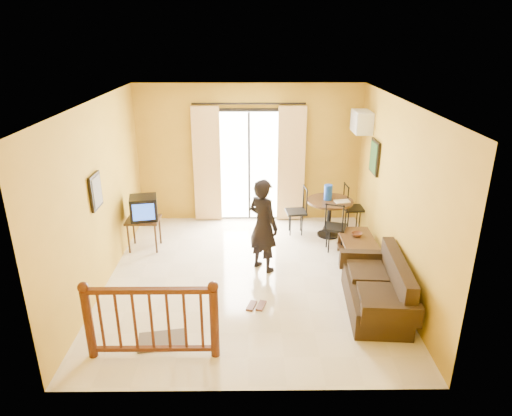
{
  "coord_description": "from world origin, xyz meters",
  "views": [
    {
      "loc": [
        0.05,
        -6.48,
        3.73
      ],
      "look_at": [
        0.12,
        0.2,
        1.12
      ],
      "focal_mm": 32.0,
      "sensor_mm": 36.0,
      "label": 1
    }
  ],
  "objects_px": {
    "dining_table": "(330,208)",
    "standing_person": "(263,225)",
    "sofa": "(379,291)",
    "television": "(144,208)",
    "coffee_table": "(357,246)"
  },
  "relations": [
    {
      "from": "dining_table",
      "to": "standing_person",
      "type": "height_order",
      "value": "standing_person"
    },
    {
      "from": "coffee_table",
      "to": "sofa",
      "type": "distance_m",
      "value": 1.41
    },
    {
      "from": "dining_table",
      "to": "coffee_table",
      "type": "distance_m",
      "value": 1.18
    },
    {
      "from": "dining_table",
      "to": "standing_person",
      "type": "bearing_deg",
      "value": -134.65
    },
    {
      "from": "dining_table",
      "to": "sofa",
      "type": "height_order",
      "value": "sofa"
    },
    {
      "from": "dining_table",
      "to": "sofa",
      "type": "xyz_separation_m",
      "value": [
        0.31,
        -2.52,
        -0.28
      ]
    },
    {
      "from": "dining_table",
      "to": "coffee_table",
      "type": "xyz_separation_m",
      "value": [
        0.31,
        -1.11,
        -0.28
      ]
    },
    {
      "from": "coffee_table",
      "to": "standing_person",
      "type": "height_order",
      "value": "standing_person"
    },
    {
      "from": "television",
      "to": "dining_table",
      "type": "distance_m",
      "value": 3.45
    },
    {
      "from": "television",
      "to": "coffee_table",
      "type": "height_order",
      "value": "television"
    },
    {
      "from": "sofa",
      "to": "standing_person",
      "type": "height_order",
      "value": "standing_person"
    },
    {
      "from": "television",
      "to": "sofa",
      "type": "height_order",
      "value": "television"
    },
    {
      "from": "dining_table",
      "to": "standing_person",
      "type": "xyz_separation_m",
      "value": [
        -1.3,
        -1.32,
        0.21
      ]
    },
    {
      "from": "sofa",
      "to": "standing_person",
      "type": "xyz_separation_m",
      "value": [
        -1.62,
        1.2,
        0.49
      ]
    },
    {
      "from": "standing_person",
      "to": "sofa",
      "type": "bearing_deg",
      "value": -173.37
    }
  ]
}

